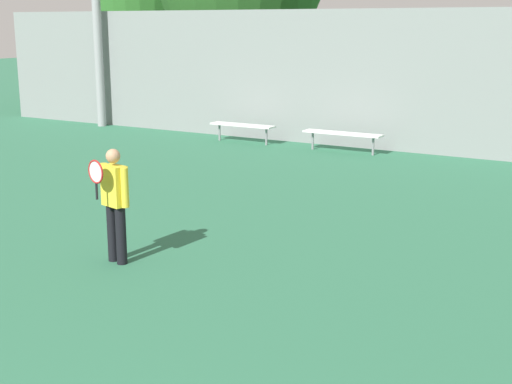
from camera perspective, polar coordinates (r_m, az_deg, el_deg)
tennis_player at (r=9.60m, az=-11.25°, el=-0.63°), size 0.54×0.45×1.55m
bench_courtside_far at (r=19.21m, az=-1.09°, el=5.30°), size 1.85×0.40×0.50m
bench_adjacent_court at (r=17.87m, az=6.93°, el=4.61°), size 2.04×0.40×0.50m
back_fence at (r=17.43m, az=19.54°, el=8.02°), size 32.17×0.06×3.50m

